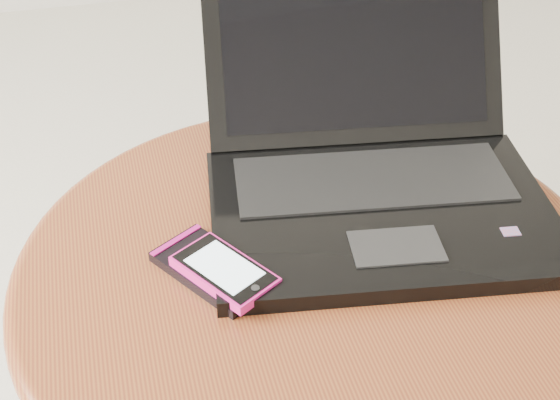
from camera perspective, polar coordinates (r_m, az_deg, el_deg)
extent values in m
cylinder|color=#5E2615|center=(0.84, 2.50, -5.03)|extent=(0.62, 0.62, 0.03)
torus|color=#5E2615|center=(0.84, 2.50, -5.03)|extent=(0.65, 0.65, 0.03)
cube|color=black|center=(0.88, 7.46, -1.02)|extent=(0.42, 0.32, 0.02)
cube|color=black|center=(0.91, 6.80, 1.55)|extent=(0.33, 0.16, 0.00)
cube|color=black|center=(0.82, 8.55, -3.37)|extent=(0.10, 0.07, 0.00)
cube|color=red|center=(0.87, 16.57, -2.23)|extent=(0.02, 0.02, 0.00)
cube|color=black|center=(0.99, 5.47, 10.94)|extent=(0.39, 0.18, 0.20)
cube|color=black|center=(0.98, 5.52, 10.98)|extent=(0.34, 0.15, 0.17)
cube|color=black|center=(0.81, -4.93, -5.08)|extent=(0.12, 0.14, 0.01)
cube|color=#A8106B|center=(0.84, -7.64, -2.93)|extent=(0.06, 0.04, 0.00)
cube|color=#D0197C|center=(0.79, -4.09, -5.28)|extent=(0.10, 0.12, 0.01)
cube|color=black|center=(0.79, -4.11, -4.96)|extent=(0.10, 0.11, 0.00)
cube|color=silver|center=(0.78, -4.12, -4.91)|extent=(0.08, 0.09, 0.00)
cylinder|color=black|center=(0.76, -1.82, -6.46)|extent=(0.01, 0.01, 0.00)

